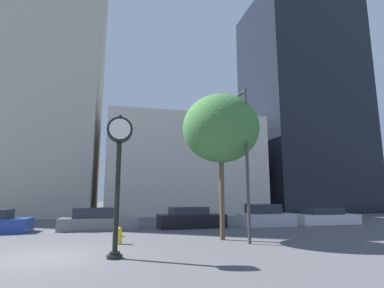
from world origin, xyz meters
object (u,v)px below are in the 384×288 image
at_px(fire_hydrant_far, 119,235).
at_px(car_silver, 265,217).
at_px(car_grey, 98,220).
at_px(bare_tree, 221,129).
at_px(street_lamp_right, 244,141).
at_px(car_black, 191,219).
at_px(car_white, 325,217).
at_px(street_clock, 119,156).

bearing_deg(fire_hydrant_far, car_silver, 29.10).
distance_m(car_grey, bare_tree, 9.77).
bearing_deg(street_lamp_right, fire_hydrant_far, 169.54).
distance_m(car_black, car_silver, 5.33).
relative_size(car_silver, fire_hydrant_far, 5.26).
height_order(car_silver, street_lamp_right, street_lamp_right).
distance_m(car_grey, car_black, 5.90).
bearing_deg(car_silver, fire_hydrant_far, -152.62).
bearing_deg(fire_hydrant_far, car_white, 21.12).
height_order(fire_hydrant_far, street_lamp_right, street_lamp_right).
bearing_deg(car_white, street_lamp_right, -143.35).
relative_size(street_clock, car_silver, 1.31).
xyz_separation_m(street_clock, bare_tree, (5.04, 3.19, 1.96)).
bearing_deg(car_black, street_lamp_right, -84.85).
bearing_deg(street_lamp_right, street_clock, -160.36).
xyz_separation_m(car_grey, car_black, (5.90, -0.19, 0.01)).
bearing_deg(car_silver, bare_tree, -134.96).
relative_size(street_clock, street_lamp_right, 0.70).
height_order(street_lamp_right, bare_tree, bare_tree).
bearing_deg(car_black, street_clock, -121.21).
bearing_deg(car_white, fire_hydrant_far, -158.13).
bearing_deg(fire_hydrant_far, car_grey, 101.45).
height_order(car_silver, fire_hydrant_far, car_silver).
bearing_deg(car_white, car_grey, -179.77).
height_order(car_black, fire_hydrant_far, car_black).
height_order(car_white, street_lamp_right, street_lamp_right).
relative_size(street_clock, car_grey, 1.06).
height_order(street_clock, car_white, street_clock).
xyz_separation_m(car_grey, street_lamp_right, (6.81, -7.00, 4.13)).
xyz_separation_m(street_clock, fire_hydrant_far, (0.18, 3.10, -3.15)).
relative_size(street_clock, car_black, 1.13).
xyz_separation_m(street_clock, car_black, (4.87, 8.87, -2.94)).
bearing_deg(bare_tree, car_white, 29.30).
xyz_separation_m(street_clock, car_silver, (10.20, 8.67, -2.89)).
bearing_deg(car_black, car_white, -2.19).
bearing_deg(car_grey, car_white, -0.25).
distance_m(car_black, car_white, 10.37).
height_order(street_clock, bare_tree, bare_tree).
xyz_separation_m(car_white, street_lamp_right, (-9.47, -6.85, 4.18)).
xyz_separation_m(car_silver, street_lamp_right, (-4.42, -6.61, 4.06)).
relative_size(car_black, street_lamp_right, 0.62).
bearing_deg(car_black, car_grey, 175.71).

